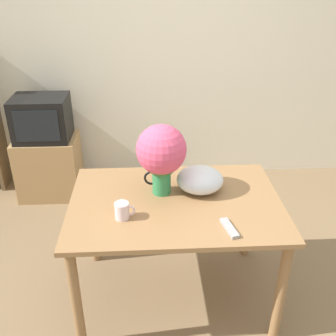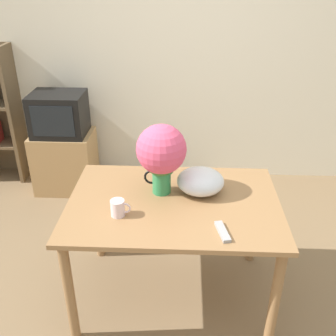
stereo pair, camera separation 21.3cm
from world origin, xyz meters
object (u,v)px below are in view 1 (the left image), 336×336
Objects in this scene: white_bowl at (200,180)px; coffee_mug at (122,211)px; flower_vase at (161,154)px; tv_set at (42,118)px.

coffee_mug is at bearing -148.75° from white_bowl.
flower_vase reaches higher than tv_set.
flower_vase is at bearing 49.35° from coffee_mug.
tv_set reaches higher than coffee_mug.
flower_vase is 1.52× the size of white_bowl.
tv_set is (-1.04, 1.29, -0.24)m from flower_vase.
coffee_mug is 0.24× the size of tv_set.
white_bowl is at bearing -44.84° from tv_set.
white_bowl is at bearing 4.37° from flower_vase.
tv_set is (-0.80, 1.56, -0.02)m from coffee_mug.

